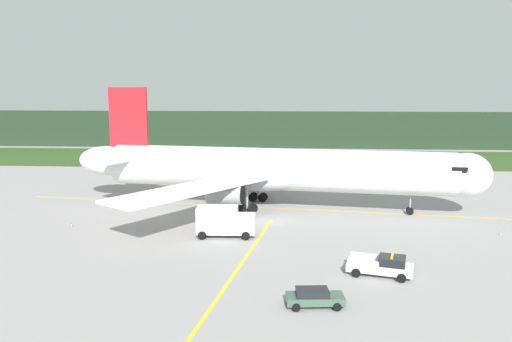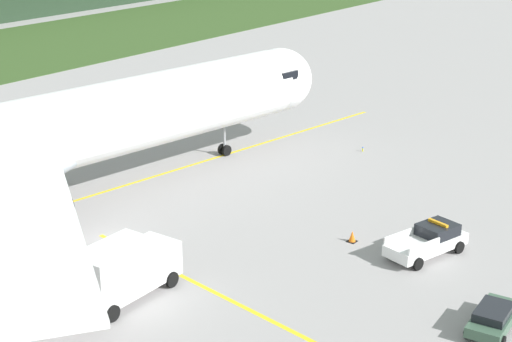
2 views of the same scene
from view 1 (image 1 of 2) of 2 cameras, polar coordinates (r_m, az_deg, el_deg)
ground at (r=61.16m, az=1.11°, el=-5.71°), size 320.00×320.00×0.00m
grass_verge at (r=115.78m, az=2.57°, el=1.43°), size 320.00×30.61×0.04m
distant_tree_line at (r=137.19m, az=2.84°, el=4.64°), size 288.00×4.99×9.52m
taxiway_centerline_main at (r=68.09m, az=2.32°, el=-4.16°), size 71.16×9.74×0.01m
taxiway_centerline_spur at (r=46.95m, az=-1.71°, el=-10.40°), size 4.54×31.98×0.01m
airliner at (r=67.18m, az=1.82°, el=0.15°), size 55.01×44.81×15.90m
ops_pickup_truck at (r=45.29m, az=13.96°, el=-10.22°), size 5.80×3.39×1.94m
catering_truck at (r=54.95m, az=-3.56°, el=-5.57°), size 6.29×2.85×3.46m
staff_car at (r=38.63m, az=6.53°, el=-13.81°), size 4.37×2.32×1.30m
apron_cone at (r=49.58m, az=11.62°, el=-9.09°), size 0.57×0.57×0.72m
taxiway_edge_light_east at (r=61.79m, az=25.62°, el=-6.27°), size 0.12×0.12×0.40m
taxiway_edge_light_west at (r=62.82m, az=-19.89°, el=-5.66°), size 0.12×0.12×0.40m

